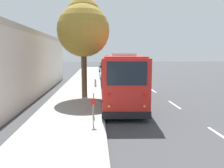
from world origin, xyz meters
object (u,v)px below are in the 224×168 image
parked_sedan_white (106,71)px  street_tree (83,27)px  parked_sedan_tan (103,68)px  shuttle_bus (122,78)px  parked_sedan_navy (103,66)px  parked_sedan_gray (110,80)px  fire_hydrant (95,83)px  sign_post_near (93,111)px  parked_sedan_silver (106,75)px  sign_post_far (94,105)px

parked_sedan_white → street_tree: size_ratio=0.55×
parked_sedan_tan → shuttle_bus: bearing=-177.5°
parked_sedan_tan → parked_sedan_navy: bearing=0.4°
parked_sedan_gray → fire_hydrant: (-1.95, 1.60, -0.03)m
shuttle_bus → parked_sedan_white: (22.60, 0.22, -1.32)m
parked_sedan_tan → fire_hydrant: (-21.54, 1.44, -0.03)m
parked_sedan_navy → fire_hydrant: size_ratio=5.13×
sign_post_near → street_tree: bearing=6.4°
parked_sedan_silver → parked_sedan_navy: (19.84, -0.06, -0.01)m
shuttle_bus → street_tree: street_tree is taller
parked_sedan_tan → street_tree: size_ratio=0.58×
parked_sedan_silver → parked_sedan_tan: bearing=-2.9°
shuttle_bus → sign_post_far: bearing=152.3°
parked_sedan_silver → street_tree: street_tree is taller
parked_sedan_white → parked_sedan_navy: (12.61, 0.12, -0.01)m
street_tree → sign_post_near: street_tree is taller
parked_sedan_tan → parked_sedan_silver: bearing=-178.2°
parked_sedan_silver → sign_post_near: size_ratio=3.29×
parked_sedan_gray → street_tree: bearing=165.4°
parked_sedan_white → parked_sedan_tan: parked_sedan_white is taller
shuttle_bus → sign_post_near: (-4.72, 1.94, -1.12)m
sign_post_far → parked_sedan_gray: bearing=-7.3°
shuttle_bus → sign_post_far: 3.95m
parked_sedan_gray → parked_sedan_navy: parked_sedan_navy is taller
parked_sedan_silver → parked_sedan_tan: (13.76, 0.06, -0.03)m
shuttle_bus → parked_sedan_silver: 15.43m
parked_sedan_gray → fire_hydrant: parked_sedan_gray is taller
parked_sedan_gray → parked_sedan_white: parked_sedan_white is taller
street_tree → sign_post_far: (-5.83, -0.82, -4.82)m
parked_sedan_silver → parked_sedan_navy: 19.84m
street_tree → parked_sedan_tan: bearing=-4.9°
shuttle_bus → sign_post_far: size_ratio=6.71×
parked_sedan_navy → parked_sedan_white: bearing=179.6°
parked_sedan_navy → sign_post_near: size_ratio=3.22×
street_tree → fire_hydrant: street_tree is taller
parked_sedan_white → parked_sedan_navy: 12.62m
fire_hydrant → shuttle_bus: bearing=-165.9°
shuttle_bus → parked_sedan_gray: (9.54, 0.30, -1.35)m
parked_sedan_white → fire_hydrant: (-15.01, 1.68, -0.06)m
parked_sedan_tan → fire_hydrant: bearing=177.8°
parked_sedan_gray → parked_sedan_white: 13.05m
street_tree → fire_hydrant: bearing=-9.7°
parked_sedan_navy → parked_sedan_silver: bearing=178.9°
parked_sedan_silver → parked_sedan_white: size_ratio=0.99×
street_tree → parked_sedan_gray: bearing=-19.4°
parked_sedan_gray → parked_sedan_navy: 25.67m
parked_sedan_silver → sign_post_far: size_ratio=3.26×
fire_hydrant → parked_sedan_navy: bearing=-3.2°
shuttle_bus → street_tree: size_ratio=1.11×
parked_sedan_silver → parked_sedan_white: parked_sedan_white is taller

